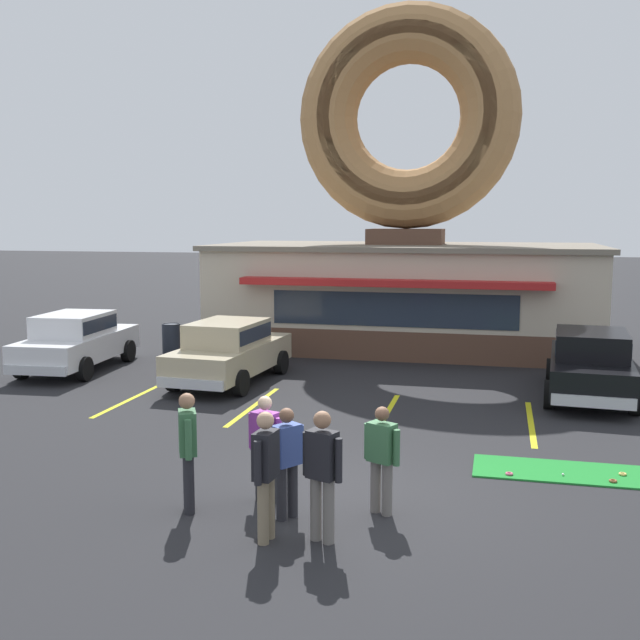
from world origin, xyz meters
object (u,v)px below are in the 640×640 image
pedestrian_blue_sweater_man (287,458)px  car_champagne (229,349)px  golf_ball (563,474)px  car_white (76,339)px  pedestrian_beanie_man (322,469)px  pedestrian_clipboard_woman (265,444)px  trash_bin (171,339)px  car_black (590,362)px  pedestrian_hooded_kid (188,446)px  pedestrian_leather_jacket_man (382,455)px  pedestrian_crossing_woman (266,470)px

pedestrian_blue_sweater_man → car_champagne: bearing=115.4°
golf_ball → car_white: (-12.46, 6.03, 0.82)m
car_white → pedestrian_beanie_man: (9.22, -9.31, 0.10)m
pedestrian_clipboard_woman → trash_bin: pedestrian_clipboard_woman is taller
car_white → pedestrian_beanie_man: pedestrian_beanie_man is taller
car_white → car_champagne: bearing=-6.4°
car_black → golf_ball: bearing=-99.9°
car_white → pedestrian_clipboard_woman: car_white is taller
pedestrian_beanie_man → golf_ball: bearing=45.3°
car_black → pedestrian_hooded_kid: 10.68m
pedestrian_leather_jacket_man → pedestrian_clipboard_woman: (-1.74, 0.06, 0.03)m
pedestrian_hooded_kid → pedestrian_clipboard_woman: size_ratio=1.08×
car_champagne → car_black: (8.79, 0.35, 0.00)m
golf_ball → pedestrian_leather_jacket_man: bearing=-140.6°
car_white → pedestrian_blue_sweater_man: (8.56, -8.68, -0.00)m
pedestrian_beanie_man → trash_bin: (-7.69, 12.16, -0.47)m
pedestrian_blue_sweater_man → pedestrian_hooded_kid: size_ratio=0.91×
pedestrian_leather_jacket_man → pedestrian_crossing_woman: pedestrian_crossing_woman is taller
pedestrian_blue_sweater_man → pedestrian_hooded_kid: bearing=-176.7°
pedestrian_hooded_kid → pedestrian_beanie_man: size_ratio=1.00×
pedestrian_blue_sweater_man → pedestrian_clipboard_woman: 0.72m
pedestrian_blue_sweater_man → pedestrian_crossing_woman: pedestrian_crossing_woman is taller
car_black → pedestrian_leather_jacket_man: bearing=-114.5°
golf_ball → pedestrian_hooded_kid: 6.05m
car_black → trash_bin: car_black is taller
golf_ball → car_white: size_ratio=0.01×
trash_bin → car_white: bearing=-118.2°
car_black → pedestrian_crossing_woman: pedestrian_crossing_woman is taller
pedestrian_hooded_kid → pedestrian_leather_jacket_man: 2.75m
pedestrian_leather_jacket_man → pedestrian_hooded_kid: bearing=-168.2°
pedestrian_beanie_man → trash_bin: 14.39m
pedestrian_blue_sweater_man → pedestrian_leather_jacket_man: 1.34m
pedestrian_blue_sweater_man → pedestrian_crossing_woman: (-0.06, -0.78, 0.09)m
pedestrian_hooded_kid → trash_bin: 12.90m
pedestrian_clipboard_woman → car_black: bearing=55.9°
golf_ball → car_black: size_ratio=0.01×
car_white → pedestrian_leather_jacket_man: car_white is taller
pedestrian_clipboard_woman → pedestrian_beanie_man: (1.14, -1.17, 0.09)m
trash_bin → pedestrian_beanie_man: bearing=-57.7°
golf_ball → pedestrian_crossing_woman: pedestrian_crossing_woman is taller
trash_bin → pedestrian_crossing_woman: bearing=-60.4°
pedestrian_leather_jacket_man → pedestrian_beanie_man: size_ratio=0.90×
golf_ball → pedestrian_hooded_kid: (-5.33, -2.73, 0.91)m
pedestrian_clipboard_woman → pedestrian_beanie_man: size_ratio=0.92×
car_white → golf_ball: bearing=-25.8°
car_white → pedestrian_crossing_woman: 12.72m
car_black → trash_bin: bearing=165.8°
pedestrian_hooded_kid → trash_bin: (-5.60, 11.61, -0.46)m
golf_ball → pedestrian_leather_jacket_man: 3.51m
car_white → car_champagne: 4.72m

